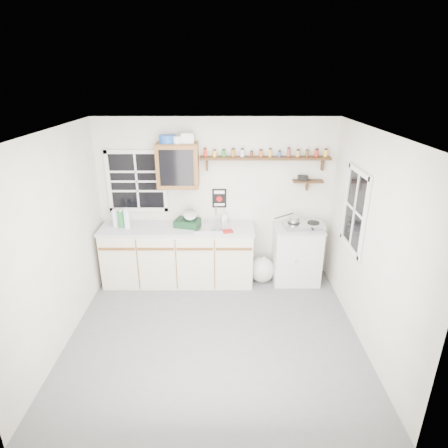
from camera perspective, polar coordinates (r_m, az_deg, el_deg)
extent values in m
cube|color=#58585B|center=(4.96, -1.47, -16.24)|extent=(3.60, 3.20, 0.02)
cube|color=white|center=(3.95, -1.83, 13.96)|extent=(3.60, 3.20, 0.02)
cube|color=#B9B4A6|center=(4.72, -24.21, -2.64)|extent=(0.02, 3.20, 2.50)
cube|color=#B9B4A6|center=(4.62, 21.44, -2.69)|extent=(0.02, 3.20, 2.50)
cube|color=#B9B4A6|center=(5.81, -1.21, 3.73)|extent=(3.60, 0.02, 2.50)
cube|color=#B9B4A6|center=(2.92, -2.50, -16.15)|extent=(3.60, 0.02, 2.50)
cube|color=beige|center=(5.87, -6.95, -4.79)|extent=(2.27, 0.60, 0.88)
cube|color=#A3A5AB|center=(5.68, -7.15, -0.63)|extent=(2.31, 0.62, 0.04)
cube|color=brown|center=(5.65, -16.04, -3.69)|extent=(0.53, 0.02, 0.03)
cube|color=brown|center=(5.52, -10.36, -3.77)|extent=(0.53, 0.02, 0.03)
cube|color=brown|center=(5.45, -4.47, -3.82)|extent=(0.53, 0.02, 0.03)
cube|color=brown|center=(5.43, 1.52, -3.83)|extent=(0.53, 0.02, 0.03)
cube|color=silver|center=(5.96, 10.95, -4.63)|extent=(0.70, 0.55, 0.88)
cube|color=#A3A5AB|center=(5.77, 11.27, -0.57)|extent=(0.73, 0.57, 0.03)
cube|color=#B0B1B5|center=(5.63, -1.75, -0.40)|extent=(0.52, 0.44, 0.03)
cylinder|color=#B0B1B5|center=(5.73, -1.22, 1.46)|extent=(0.02, 0.02, 0.28)
cylinder|color=#B0B1B5|center=(5.63, -1.25, 2.49)|extent=(0.02, 0.14, 0.02)
cube|color=brown|center=(5.54, -7.05, 8.85)|extent=(0.60, 0.30, 0.65)
cube|color=black|center=(5.38, -7.25, 8.47)|extent=(0.48, 0.02, 0.52)
cylinder|color=#18469E|center=(5.49, -8.61, 12.69)|extent=(0.24, 0.24, 0.11)
cube|color=silver|center=(5.45, -5.57, 12.93)|extent=(0.18, 0.15, 0.14)
cylinder|color=silver|center=(5.42, -7.12, 12.60)|extent=(0.12, 0.12, 0.10)
cube|color=black|center=(5.57, 6.31, 9.96)|extent=(1.91, 0.18, 0.04)
cube|color=black|center=(5.60, -2.61, 9.09)|extent=(0.03, 0.10, 0.18)
cube|color=black|center=(5.79, 14.77, 8.80)|extent=(0.03, 0.10, 0.18)
cylinder|color=red|center=(5.53, -2.87, 10.77)|extent=(0.05, 0.05, 0.12)
cylinder|color=black|center=(5.52, -2.89, 11.44)|extent=(0.04, 0.04, 0.02)
cylinder|color=gold|center=(5.53, -1.45, 10.66)|extent=(0.06, 0.06, 0.09)
cylinder|color=black|center=(5.52, -1.46, 11.20)|extent=(0.05, 0.05, 0.02)
cylinder|color=#267226|center=(5.53, -0.03, 10.69)|extent=(0.06, 0.06, 0.10)
cylinder|color=black|center=(5.52, -0.03, 11.26)|extent=(0.05, 0.05, 0.02)
cylinder|color=#99591E|center=(5.53, 1.39, 10.74)|extent=(0.06, 0.06, 0.11)
cylinder|color=black|center=(5.51, 1.39, 11.38)|extent=(0.05, 0.05, 0.02)
cylinder|color=silver|center=(5.53, 2.81, 10.73)|extent=(0.05, 0.05, 0.11)
cylinder|color=black|center=(5.52, 2.82, 11.35)|extent=(0.05, 0.05, 0.02)
cylinder|color=#4C2614|center=(5.54, 4.22, 10.55)|extent=(0.05, 0.05, 0.07)
cylinder|color=black|center=(5.53, 4.23, 11.00)|extent=(0.04, 0.04, 0.02)
cylinder|color=#B24C19|center=(5.55, 5.63, 10.62)|extent=(0.06, 0.06, 0.09)
cylinder|color=black|center=(5.54, 5.65, 11.17)|extent=(0.05, 0.05, 0.02)
cylinder|color=gold|center=(5.57, 7.04, 10.66)|extent=(0.05, 0.05, 0.11)
cylinder|color=black|center=(5.55, 7.07, 11.29)|extent=(0.04, 0.04, 0.02)
cylinder|color=#334C8C|center=(5.59, 8.42, 10.48)|extent=(0.05, 0.05, 0.08)
cylinder|color=black|center=(5.58, 8.45, 10.95)|extent=(0.04, 0.04, 0.02)
cylinder|color=maroon|center=(5.60, 9.82, 10.65)|extent=(0.05, 0.05, 0.12)
cylinder|color=black|center=(5.59, 9.87, 11.34)|extent=(0.04, 0.04, 0.02)
cylinder|color=#BF8C3F|center=(5.63, 11.19, 10.46)|extent=(0.06, 0.06, 0.09)
cylinder|color=black|center=(5.62, 11.23, 11.00)|extent=(0.05, 0.05, 0.02)
cylinder|color=brown|center=(5.66, 12.55, 10.42)|extent=(0.05, 0.05, 0.09)
cylinder|color=black|center=(5.65, 12.59, 10.96)|extent=(0.04, 0.04, 0.02)
cylinder|color=red|center=(5.69, 13.90, 10.41)|extent=(0.06, 0.06, 0.10)
cylinder|color=black|center=(5.68, 13.95, 10.99)|extent=(0.05, 0.05, 0.02)
cylinder|color=gold|center=(5.72, 15.23, 10.35)|extent=(0.06, 0.06, 0.10)
cylinder|color=black|center=(5.71, 15.29, 10.93)|extent=(0.05, 0.05, 0.02)
cube|color=black|center=(5.77, 12.67, 6.39)|extent=(0.45, 0.15, 0.03)
cube|color=black|center=(5.83, 12.53, 5.73)|extent=(0.03, 0.08, 0.14)
cube|color=black|center=(5.74, 11.93, 6.89)|extent=(0.14, 0.10, 0.07)
cube|color=black|center=(5.78, -0.72, 3.94)|extent=(0.22, 0.01, 0.30)
cube|color=white|center=(5.74, -0.72, 4.87)|extent=(0.16, 0.00, 0.05)
cylinder|color=#A50C0C|center=(5.77, -0.72, 3.82)|extent=(0.09, 0.01, 0.09)
cube|color=white|center=(5.80, -0.72, 2.98)|extent=(0.16, 0.00, 0.04)
cube|color=black|center=(5.85, -13.15, 6.35)|extent=(0.85, 0.02, 0.90)
cube|color=silver|center=(5.85, -13.15, 6.35)|extent=(0.93, 0.03, 0.98)
cube|color=black|center=(5.02, 19.35, 1.96)|extent=(0.02, 0.70, 1.00)
cube|color=silver|center=(5.02, 19.35, 1.96)|extent=(0.03, 0.78, 1.08)
cylinder|color=silver|center=(5.84, -16.31, 0.77)|extent=(0.08, 0.08, 0.25)
cylinder|color=silver|center=(5.79, -16.45, 2.05)|extent=(0.04, 0.04, 0.03)
cylinder|color=#277537|center=(5.79, -15.38, 0.72)|extent=(0.09, 0.09, 0.25)
cylinder|color=silver|center=(5.75, -15.51, 2.01)|extent=(0.05, 0.05, 0.03)
cylinder|color=silver|center=(5.73, -14.61, 0.76)|extent=(0.08, 0.08, 0.29)
cylinder|color=silver|center=(5.68, -14.76, 2.25)|extent=(0.05, 0.05, 0.03)
cube|color=#10311A|center=(5.67, -5.59, 0.18)|extent=(0.41, 0.35, 0.11)
cylinder|color=#B0B1B5|center=(5.62, -5.18, 1.20)|extent=(0.22, 0.24, 0.22)
imported|color=white|center=(5.79, 0.01, 1.23)|extent=(0.11, 0.11, 0.20)
cube|color=maroon|center=(5.45, 0.56, -1.10)|extent=(0.18, 0.16, 0.02)
cube|color=#B0B1B5|center=(5.75, 12.00, -0.17)|extent=(0.63, 0.38, 0.07)
cylinder|color=black|center=(5.70, 10.58, 0.23)|extent=(0.18, 0.18, 0.01)
cylinder|color=black|center=(5.77, 13.48, 0.23)|extent=(0.18, 0.18, 0.01)
cylinder|color=#B0B1B5|center=(5.69, 10.60, 0.61)|extent=(0.15, 0.15, 0.09)
cylinder|color=black|center=(5.72, 9.06, 1.21)|extent=(0.28, 0.12, 0.15)
ellipsoid|color=silver|center=(5.96, 5.84, -6.96)|extent=(0.41, 0.37, 0.43)
cone|color=silver|center=(5.87, 6.11, -5.30)|extent=(0.12, 0.12, 0.12)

